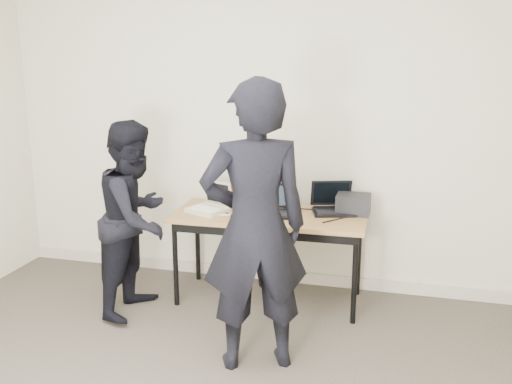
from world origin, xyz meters
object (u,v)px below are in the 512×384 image
(desk, at_px, (269,221))
(person_observer, at_px, (136,218))
(laptop_right, at_px, (333,205))
(laptop_beige, at_px, (210,206))
(equipment_box, at_px, (353,204))
(leather_satchel, at_px, (254,190))
(person_typist, at_px, (255,228))
(laptop_center, at_px, (270,208))

(desk, distance_m, person_observer, 1.02)
(laptop_right, xyz_separation_m, person_observer, (-1.40, -0.60, -0.04))
(laptop_beige, bearing_deg, equipment_box, 33.92)
(leather_satchel, height_order, person_typist, person_typist)
(laptop_center, relative_size, person_observer, 0.25)
(desk, distance_m, laptop_beige, 0.49)
(desk, height_order, leather_satchel, leather_satchel)
(laptop_center, height_order, equipment_box, laptop_center)
(equipment_box, bearing_deg, person_typist, -113.61)
(laptop_right, relative_size, equipment_box, 1.53)
(laptop_center, xyz_separation_m, person_observer, (-0.94, -0.41, -0.04))
(desk, relative_size, person_typist, 0.83)
(laptop_center, height_order, leather_satchel, leather_satchel)
(laptop_center, bearing_deg, laptop_right, 6.00)
(desk, height_order, laptop_center, laptop_center)
(laptop_right, height_order, person_typist, person_typist)
(laptop_beige, bearing_deg, laptop_right, 35.91)
(laptop_beige, xyz_separation_m, laptop_right, (0.94, 0.23, 0.01))
(equipment_box, bearing_deg, person_observer, -158.95)
(person_observer, bearing_deg, laptop_beige, -47.10)
(leather_satchel, bearing_deg, laptop_center, -41.04)
(laptop_beige, distance_m, laptop_center, 0.48)
(laptop_beige, relative_size, leather_satchel, 0.95)
(equipment_box, relative_size, person_typist, 0.14)
(person_observer, bearing_deg, desk, -62.62)
(laptop_beige, relative_size, equipment_box, 1.40)
(person_observer, bearing_deg, laptop_center, -62.75)
(laptop_right, distance_m, person_observer, 1.52)
(person_typist, bearing_deg, laptop_beige, -80.07)
(desk, bearing_deg, person_typist, -83.40)
(leather_satchel, distance_m, person_observer, 0.99)
(equipment_box, distance_m, person_typist, 1.25)
(leather_satchel, bearing_deg, laptop_beige, -129.19)
(desk, height_order, equipment_box, equipment_box)
(laptop_right, height_order, person_observer, person_observer)
(desk, distance_m, equipment_box, 0.67)
(laptop_right, relative_size, leather_satchel, 1.03)
(leather_satchel, bearing_deg, person_observer, -130.81)
(laptop_beige, height_order, person_observer, person_observer)
(laptop_right, bearing_deg, leather_satchel, 160.88)
(laptop_center, xyz_separation_m, equipment_box, (0.62, 0.19, 0.02))
(laptop_beige, relative_size, person_observer, 0.25)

